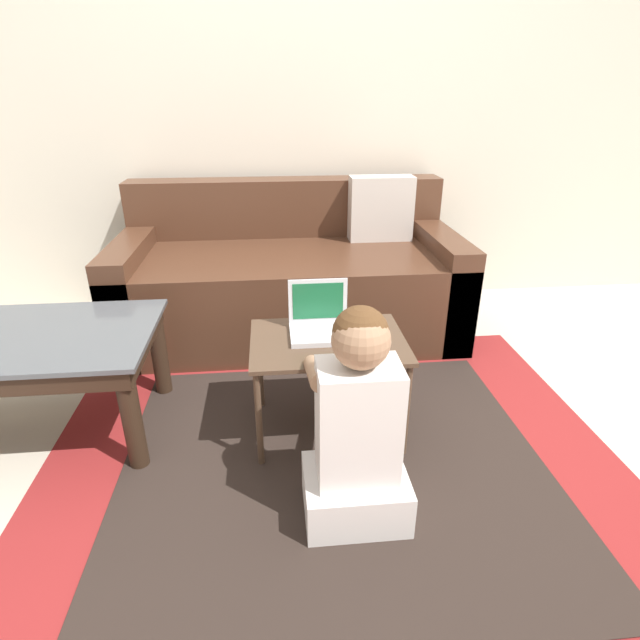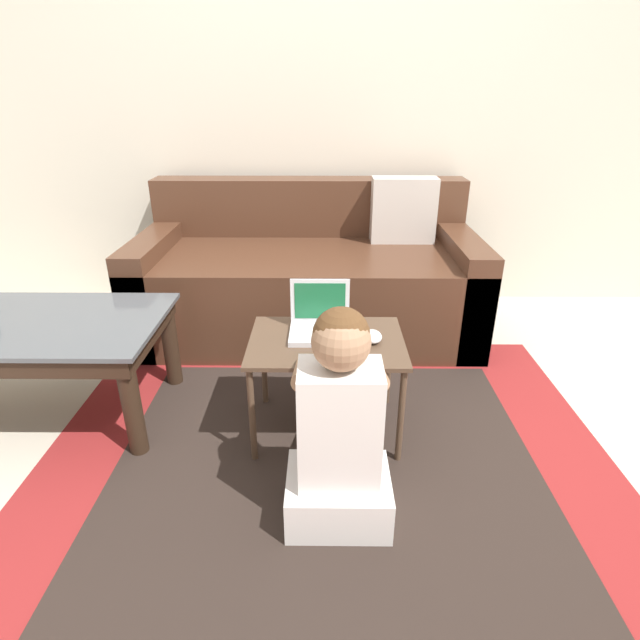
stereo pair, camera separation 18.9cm
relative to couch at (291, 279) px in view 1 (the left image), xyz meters
The scene contains 8 objects.
ground_plane 1.26m from the couch, 88.06° to the right, with size 16.00×16.00×0.00m, color beige.
wall_back 1.07m from the couch, 85.17° to the left, with size 9.00×0.06×2.50m.
area_rug 1.27m from the couch, 85.74° to the right, with size 2.15×1.98×0.01m.
couch is the anchor object (origin of this frame).
laptop_desk 1.01m from the couch, 84.78° to the right, with size 0.58×0.42×0.41m.
laptop 0.97m from the couch, 86.06° to the right, with size 0.23×0.19×0.20m.
computer_mouse 1.05m from the couch, 75.32° to the right, with size 0.07×0.10×0.03m.
person_seated 1.46m from the couch, 84.91° to the right, with size 0.33×0.42×0.73m.
Camera 1 is at (-0.15, -1.45, 1.26)m, focal length 28.00 mm.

